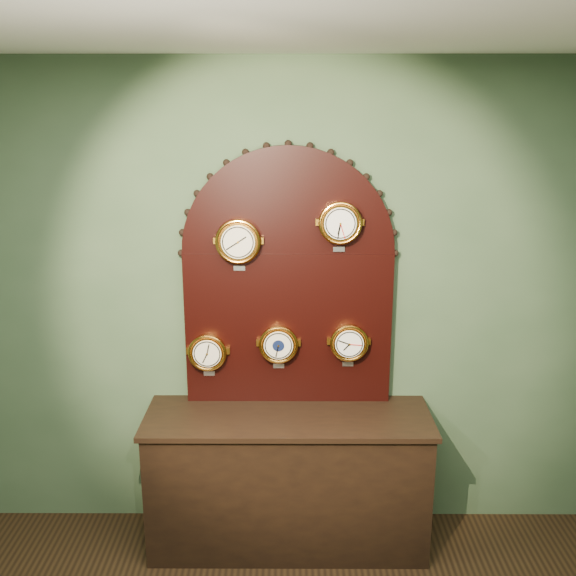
{
  "coord_description": "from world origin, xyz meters",
  "views": [
    {
      "loc": [
        0.01,
        -1.13,
        2.52
      ],
      "look_at": [
        0.0,
        2.25,
        1.58
      ],
      "focal_mm": 40.4,
      "sensor_mm": 36.0,
      "label": 1
    }
  ],
  "objects_px": {
    "hygrometer": "(208,352)",
    "tide_clock": "(349,342)",
    "arabic_clock": "(340,223)",
    "shop_counter": "(288,482)",
    "display_board": "(288,271)",
    "barometer": "(278,344)",
    "roman_clock": "(238,241)"
  },
  "relations": [
    {
      "from": "display_board",
      "to": "roman_clock",
      "type": "relative_size",
      "value": 5.06
    },
    {
      "from": "tide_clock",
      "to": "display_board",
      "type": "bearing_deg",
      "value": 169.3
    },
    {
      "from": "display_board",
      "to": "roman_clock",
      "type": "xyz_separation_m",
      "value": [
        -0.28,
        -0.07,
        0.19
      ]
    },
    {
      "from": "display_board",
      "to": "hygrometer",
      "type": "height_order",
      "value": "display_board"
    },
    {
      "from": "hygrometer",
      "to": "arabic_clock",
      "type": "bearing_deg",
      "value": -0.03
    },
    {
      "from": "shop_counter",
      "to": "hygrometer",
      "type": "height_order",
      "value": "hygrometer"
    },
    {
      "from": "hygrometer",
      "to": "tide_clock",
      "type": "relative_size",
      "value": 1.0
    },
    {
      "from": "display_board",
      "to": "arabic_clock",
      "type": "distance_m",
      "value": 0.41
    },
    {
      "from": "roman_clock",
      "to": "hygrometer",
      "type": "distance_m",
      "value": 0.68
    },
    {
      "from": "roman_clock",
      "to": "tide_clock",
      "type": "height_order",
      "value": "roman_clock"
    },
    {
      "from": "arabic_clock",
      "to": "tide_clock",
      "type": "xyz_separation_m",
      "value": [
        0.07,
        0.0,
        -0.7
      ]
    },
    {
      "from": "shop_counter",
      "to": "roman_clock",
      "type": "distance_m",
      "value": 1.45
    },
    {
      "from": "arabic_clock",
      "to": "shop_counter",
      "type": "bearing_deg",
      "value": -151.74
    },
    {
      "from": "shop_counter",
      "to": "arabic_clock",
      "type": "xyz_separation_m",
      "value": [
        0.28,
        0.15,
        1.52
      ]
    },
    {
      "from": "arabic_clock",
      "to": "tide_clock",
      "type": "height_order",
      "value": "arabic_clock"
    },
    {
      "from": "arabic_clock",
      "to": "barometer",
      "type": "relative_size",
      "value": 1.04
    },
    {
      "from": "shop_counter",
      "to": "barometer",
      "type": "distance_m",
      "value": 0.82
    },
    {
      "from": "display_board",
      "to": "tide_clock",
      "type": "xyz_separation_m",
      "value": [
        0.35,
        -0.07,
        -0.41
      ]
    },
    {
      "from": "arabic_clock",
      "to": "hygrometer",
      "type": "distance_m",
      "value": 1.07
    },
    {
      "from": "hygrometer",
      "to": "tide_clock",
      "type": "bearing_deg",
      "value": 0.0
    },
    {
      "from": "display_board",
      "to": "arabic_clock",
      "type": "xyz_separation_m",
      "value": [
        0.28,
        -0.07,
        0.29
      ]
    },
    {
      "from": "arabic_clock",
      "to": "hygrometer",
      "type": "relative_size",
      "value": 1.06
    },
    {
      "from": "display_board",
      "to": "barometer",
      "type": "distance_m",
      "value": 0.43
    },
    {
      "from": "display_board",
      "to": "barometer",
      "type": "relative_size",
      "value": 5.51
    },
    {
      "from": "tide_clock",
      "to": "arabic_clock",
      "type": "bearing_deg",
      "value": -179.64
    },
    {
      "from": "shop_counter",
      "to": "barometer",
      "type": "xyz_separation_m",
      "value": [
        -0.06,
        0.15,
        0.81
      ]
    },
    {
      "from": "hygrometer",
      "to": "barometer",
      "type": "height_order",
      "value": "barometer"
    },
    {
      "from": "tide_clock",
      "to": "barometer",
      "type": "bearing_deg",
      "value": -179.96
    },
    {
      "from": "roman_clock",
      "to": "hygrometer",
      "type": "relative_size",
      "value": 1.11
    },
    {
      "from": "roman_clock",
      "to": "arabic_clock",
      "type": "distance_m",
      "value": 0.57
    },
    {
      "from": "shop_counter",
      "to": "display_board",
      "type": "height_order",
      "value": "display_board"
    },
    {
      "from": "display_board",
      "to": "hygrometer",
      "type": "distance_m",
      "value": 0.66
    }
  ]
}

